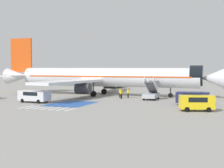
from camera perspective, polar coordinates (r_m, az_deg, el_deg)
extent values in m
plane|color=gray|center=(62.51, -2.38, -2.07)|extent=(600.00, 600.00, 0.00)
cube|color=gold|center=(61.82, -0.94, -2.13)|extent=(79.78, 2.46, 0.01)
cube|color=#2856A8|center=(48.35, -7.47, -3.61)|extent=(6.01, 8.15, 0.01)
cube|color=silver|center=(45.86, -15.45, -4.05)|extent=(0.44, 3.60, 0.01)
cube|color=silver|center=(45.16, -14.21, -4.15)|extent=(0.44, 3.60, 0.01)
cube|color=silver|center=(44.49, -12.94, -4.24)|extent=(0.44, 3.60, 0.01)
cube|color=silver|center=(43.84, -11.63, -4.33)|extent=(0.44, 3.60, 0.01)
cube|color=silver|center=(43.22, -10.28, -4.42)|extent=(0.44, 3.60, 0.01)
cube|color=silver|center=(42.62, -8.90, -4.52)|extent=(0.44, 3.60, 0.01)
cube|color=silver|center=(42.04, -7.47, -4.61)|extent=(0.44, 3.60, 0.01)
cylinder|color=silver|center=(61.60, -0.95, 1.25)|extent=(35.90, 4.71, 3.70)
cone|color=silver|center=(57.90, 17.94, 0.98)|extent=(4.17, 3.74, 3.62)
cone|color=silver|center=(71.36, -16.75, 1.37)|extent=(5.65, 3.71, 3.55)
cylinder|color=black|center=(58.00, 15.20, 1.49)|extent=(2.32, 3.80, 3.74)
cube|color=#DB4C14|center=(61.59, -0.95, 1.42)|extent=(33.04, 4.70, 0.24)
cube|color=silver|center=(71.32, -1.10, 1.05)|extent=(7.28, 17.88, 0.44)
cylinder|color=#38383D|center=(69.25, -0.24, -0.04)|extent=(2.65, 2.07, 1.99)
cube|color=silver|center=(54.68, -7.66, 0.41)|extent=(6.34, 17.77, 0.44)
cylinder|color=#38383D|center=(55.50, -5.30, -0.83)|extent=(2.65, 2.07, 1.99)
cube|color=#DB4C14|center=(70.90, -16.26, 5.06)|extent=(5.19, 0.51, 7.30)
cube|color=silver|center=(73.46, -14.28, 1.59)|extent=(3.49, 6.01, 0.24)
cube|color=silver|center=(67.70, -17.54, 1.43)|extent=(3.49, 6.01, 0.24)
cylinder|color=#38383D|center=(58.60, 10.65, -0.66)|extent=(0.20, 0.20, 2.86)
cylinder|color=black|center=(58.71, 10.64, -2.05)|extent=(0.85, 0.30, 0.84)
cylinder|color=#38383D|center=(65.03, -1.46, -0.27)|extent=(0.24, 0.24, 2.54)
cylinder|color=black|center=(65.12, -1.46, -1.38)|extent=(1.12, 0.63, 1.10)
cylinder|color=#38383D|center=(59.55, -3.45, -0.58)|extent=(0.24, 0.24, 2.54)
cylinder|color=black|center=(59.64, -3.45, -1.80)|extent=(1.12, 0.63, 1.10)
cube|color=#ADB2BA|center=(54.79, 7.18, -2.09)|extent=(2.33, 4.86, 0.70)
cylinder|color=black|center=(56.65, 6.60, -2.27)|extent=(0.24, 0.71, 0.70)
cylinder|color=black|center=(56.28, 8.46, -2.32)|extent=(0.24, 0.71, 0.70)
cylinder|color=black|center=(53.39, 5.82, -2.59)|extent=(0.24, 0.71, 0.70)
cylinder|color=black|center=(53.00, 7.79, -2.65)|extent=(0.24, 0.71, 0.70)
cube|color=#4C4C51|center=(54.68, 7.19, -0.65)|extent=(1.55, 4.19, 2.20)
cube|color=#4C4C51|center=(56.86, 7.66, 0.52)|extent=(1.68, 1.15, 0.12)
cube|color=silver|center=(54.82, 6.40, -0.14)|extent=(0.19, 4.51, 2.90)
cube|color=silver|center=(54.50, 7.98, -0.17)|extent=(0.19, 4.51, 2.90)
cube|color=#38383D|center=(87.67, 1.29, -0.08)|extent=(2.78, 9.80, 0.60)
cube|color=silver|center=(92.19, 2.19, 0.38)|extent=(2.44, 2.23, 1.60)
cube|color=black|center=(93.21, 2.39, 0.61)|extent=(2.00, 0.10, 0.70)
cylinder|color=#B7BCC4|center=(87.20, 1.21, 0.85)|extent=(2.49, 6.77, 2.29)
cylinder|color=gold|center=(87.20, 1.21, 0.85)|extent=(2.35, 0.42, 2.34)
cylinder|color=black|center=(92.16, 1.41, -0.12)|extent=(0.31, 0.97, 0.96)
cylinder|color=black|center=(91.48, 2.83, -0.14)|extent=(0.31, 0.97, 0.96)
cylinder|color=black|center=(87.55, 0.45, -0.28)|extent=(0.31, 0.97, 0.96)
cylinder|color=black|center=(86.82, 1.93, -0.31)|extent=(0.31, 0.97, 0.96)
cylinder|color=black|center=(84.99, -0.13, -0.39)|extent=(0.31, 0.97, 0.96)
cylinder|color=black|center=(84.25, 1.39, -0.42)|extent=(0.31, 0.97, 0.96)
cube|color=yellow|center=(41.26, 15.20, -3.21)|extent=(4.64, 3.01, 1.70)
cube|color=black|center=(41.22, 15.21, -2.69)|extent=(2.80, 2.49, 0.61)
cylinder|color=black|center=(40.29, 13.56, -4.55)|extent=(0.67, 0.38, 0.64)
cylinder|color=black|center=(41.96, 13.17, -4.24)|extent=(0.67, 0.38, 0.64)
cylinder|color=black|center=(40.81, 17.26, -4.51)|extent=(0.67, 0.38, 0.64)
cylinder|color=black|center=(42.47, 16.73, -4.21)|extent=(0.67, 0.38, 0.64)
cube|color=#1E234C|center=(48.00, 14.53, -2.38)|extent=(4.76, 2.13, 1.60)
cube|color=black|center=(47.97, 14.53, -1.96)|extent=(2.63, 2.13, 0.58)
cylinder|color=black|center=(47.35, 12.61, -3.41)|extent=(0.64, 0.21, 0.64)
cylinder|color=black|center=(49.21, 12.95, -3.17)|extent=(0.64, 0.21, 0.64)
cylinder|color=black|center=(46.99, 16.15, -3.51)|extent=(0.64, 0.21, 0.64)
cylinder|color=black|center=(48.86, 16.36, -3.26)|extent=(0.64, 0.21, 0.64)
cube|color=silver|center=(51.03, -14.02, -2.06)|extent=(5.16, 2.39, 1.60)
cube|color=black|center=(51.00, -14.02, -1.67)|extent=(2.90, 2.28, 0.58)
cylinder|color=black|center=(50.92, -11.96, -2.95)|extent=(0.65, 0.24, 0.64)
cylinder|color=black|center=(49.40, -13.27, -3.15)|extent=(0.65, 0.24, 0.64)
cylinder|color=black|center=(52.82, -14.70, -2.77)|extent=(0.65, 0.24, 0.64)
cylinder|color=black|center=(51.36, -16.04, -2.95)|extent=(0.65, 0.24, 0.64)
cylinder|color=black|center=(56.75, 3.01, -2.15)|extent=(0.14, 0.14, 0.88)
cylinder|color=black|center=(56.90, 2.92, -2.14)|extent=(0.14, 0.14, 0.88)
cube|color=yellow|center=(56.76, 2.97, -1.36)|extent=(0.46, 0.44, 0.70)
cube|color=silver|center=(56.76, 2.97, -1.36)|extent=(0.47, 0.46, 0.06)
sphere|color=#9E704C|center=(56.73, 2.97, -0.89)|extent=(0.24, 0.24, 0.24)
cylinder|color=black|center=(57.32, 1.46, -2.10)|extent=(0.14, 0.14, 0.89)
cylinder|color=black|center=(57.48, 1.41, -2.08)|extent=(0.14, 0.14, 0.89)
cube|color=yellow|center=(57.33, 1.44, -1.30)|extent=(0.43, 0.47, 0.70)
cube|color=silver|center=(57.33, 1.44, -1.30)|extent=(0.44, 0.48, 0.06)
sphere|color=#9E704C|center=(57.30, 1.44, -0.83)|extent=(0.24, 0.24, 0.24)
cylinder|color=black|center=(55.53, 1.78, -2.28)|extent=(0.14, 0.14, 0.86)
cylinder|color=black|center=(55.42, 1.65, -2.29)|extent=(0.14, 0.14, 0.86)
cube|color=yellow|center=(55.41, 1.72, -1.49)|extent=(0.41, 0.47, 0.68)
cube|color=silver|center=(55.41, 1.72, -1.49)|extent=(0.42, 0.49, 0.06)
sphere|color=#9E704C|center=(55.37, 1.72, -1.01)|extent=(0.23, 0.23, 0.23)
cone|color=orange|center=(60.66, -13.87, -2.04)|extent=(0.52, 0.52, 0.58)
cylinder|color=white|center=(60.66, -13.87, -2.02)|extent=(0.29, 0.29, 0.07)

